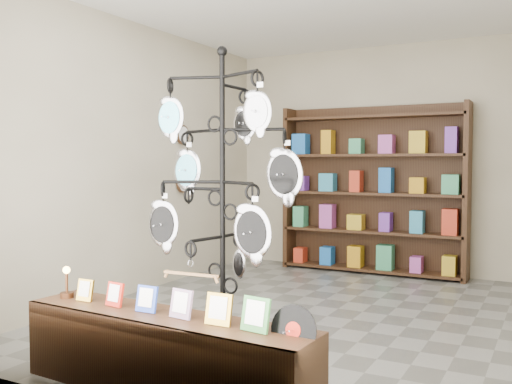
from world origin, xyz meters
The scene contains 6 objects.
ground centered at (0.00, 0.00, 0.00)m, with size 5.00×5.00×0.00m, color slate.
room_envelope centered at (0.00, 0.00, 1.85)m, with size 5.00×5.00×5.00m.
display_tree centered at (0.05, -1.57, 1.31)m, with size 1.17×0.97×2.27m.
front_shelf centered at (0.00, -2.19, 0.26)m, with size 2.08×0.54×0.73m.
back_shelving centered at (0.00, 2.30, 1.03)m, with size 2.42×0.36×2.20m.
wall_clocks centered at (-1.97, 0.80, 1.50)m, with size 0.03×0.24×0.84m.
Camera 1 is at (2.16, -5.02, 1.46)m, focal length 40.00 mm.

